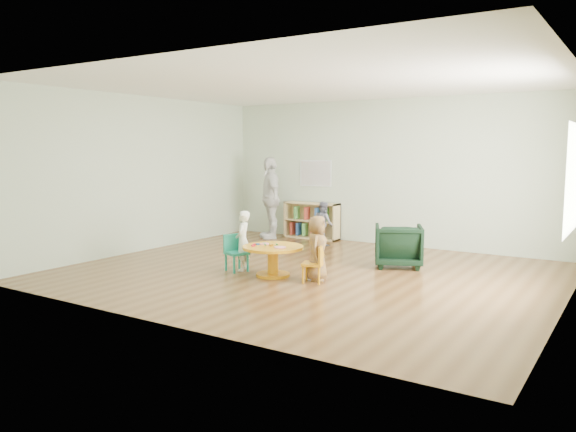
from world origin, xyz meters
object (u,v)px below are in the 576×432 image
object	(u,v)px
armchair	(398,246)
activity_table	(273,255)
child_right	(317,248)
kid_chair_left	(235,251)
child_left	(243,241)
adult_caretaker	(270,198)
toddler	(324,223)
kid_chair_right	(315,263)
bookshelf	(312,221)

from	to	relation	value
armchair	activity_table	bearing A→B (deg)	26.83
armchair	child_right	bearing A→B (deg)	43.84
kid_chair_left	child_left	world-z (taller)	child_left
adult_caretaker	toddler	bearing A→B (deg)	34.31
armchair	child_right	xyz separation A→B (m)	(-0.61, -1.53, 0.13)
kid_chair_left	kid_chair_right	xyz separation A→B (m)	(1.41, 0.00, -0.02)
kid_chair_left	bookshelf	distance (m)	3.41
bookshelf	armchair	size ratio (longest dim) A/B	1.62
adult_caretaker	activity_table	bearing A→B (deg)	-12.41
toddler	adult_caretaker	bearing A→B (deg)	26.52
armchair	child_right	world-z (taller)	child_right
activity_table	kid_chair_right	bearing A→B (deg)	-0.86
activity_table	kid_chair_right	distance (m)	0.72
activity_table	adult_caretaker	distance (m)	3.58
activity_table	kid_chair_right	world-z (taller)	kid_chair_right
activity_table	armchair	world-z (taller)	armchair
kid_chair_left	child_left	size ratio (longest dim) A/B	0.61
toddler	adult_caretaker	world-z (taller)	adult_caretaker
child_left	armchair	bearing A→B (deg)	105.54
armchair	adult_caretaker	world-z (taller)	adult_caretaker
kid_chair_right	kid_chair_left	bearing A→B (deg)	71.72
activity_table	kid_chair_right	xyz separation A→B (m)	(0.72, -0.01, -0.03)
activity_table	bookshelf	size ratio (longest dim) A/B	0.74
armchair	child_left	size ratio (longest dim) A/B	0.81
activity_table	kid_chair_left	distance (m)	0.68
armchair	child_left	bearing A→B (deg)	14.61
bookshelf	child_right	distance (m)	3.80
activity_table	child_left	bearing A→B (deg)	172.98
child_left	toddler	size ratio (longest dim) A/B	1.07
armchair	kid_chair_right	bearing A→B (deg)	46.14
bookshelf	child_left	world-z (taller)	child_left
kid_chair_right	child_left	xyz separation A→B (m)	(-1.33, 0.09, 0.18)
armchair	toddler	world-z (taller)	toddler
bookshelf	child_right	size ratio (longest dim) A/B	1.30
kid_chair_left	child_right	distance (m)	1.39
activity_table	bookshelf	world-z (taller)	bookshelf
child_right	activity_table	bearing A→B (deg)	78.65
bookshelf	adult_caretaker	world-z (taller)	adult_caretaker
armchair	child_left	distance (m)	2.45
kid_chair_right	toddler	size ratio (longest dim) A/B	0.61
kid_chair_right	child_right	size ratio (longest dim) A/B	0.56
child_right	adult_caretaker	distance (m)	3.92
toddler	adult_caretaker	xyz separation A→B (m)	(-1.38, 0.20, 0.42)
child_right	toddler	size ratio (longest dim) A/B	1.08
activity_table	bookshelf	bearing A→B (deg)	111.14
bookshelf	child_left	bearing A→B (deg)	-78.13
activity_table	kid_chair_left	size ratio (longest dim) A/B	1.59
kid_chair_left	adult_caretaker	xyz separation A→B (m)	(-1.35, 2.91, 0.54)
kid_chair_left	adult_caretaker	world-z (taller)	adult_caretaker
toddler	activity_table	bearing A→B (deg)	138.34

